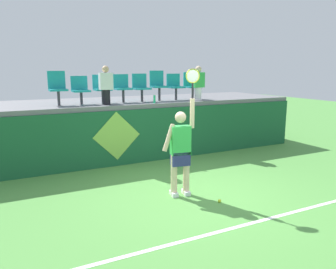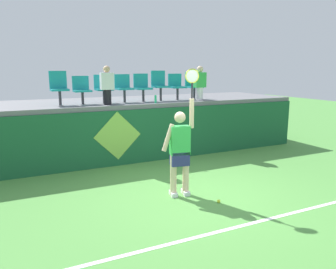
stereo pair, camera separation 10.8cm
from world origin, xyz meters
name	(u,v)px [view 1 (the left image)]	position (x,y,z in m)	size (l,w,h in m)	color
ground_plane	(196,196)	(0.00, 0.00, 0.00)	(40.00, 40.00, 0.00)	#519342
court_back_wall	(142,135)	(0.00, 2.83, 0.73)	(10.46, 0.20, 1.46)	#195633
spectator_platform	(125,102)	(0.00, 4.17, 1.52)	(10.46, 2.78, 0.12)	slate
court_baseline_stripe	(242,226)	(0.00, -1.46, 0.00)	(9.42, 0.08, 0.01)	white
tennis_player	(181,149)	(-0.25, 0.19, 0.96)	(0.75, 0.32, 2.52)	white
tennis_ball	(220,201)	(0.23, -0.50, 0.03)	(0.07, 0.07, 0.07)	#D1E533
water_bottle	(154,99)	(0.43, 2.92, 1.69)	(0.06, 0.06, 0.22)	#26B272
stadium_chair_0	(58,86)	(-2.01, 3.58, 2.07)	(0.44, 0.42, 0.88)	#38383D
stadium_chair_1	(80,89)	(-1.44, 3.57, 2.00)	(0.44, 0.42, 0.75)	#38383D
stadium_chair_2	(102,87)	(-0.86, 3.57, 2.02)	(0.44, 0.42, 0.78)	#38383D
stadium_chair_3	(122,87)	(-0.27, 3.57, 2.03)	(0.44, 0.42, 0.78)	#38383D
stadium_chair_4	(141,86)	(0.29, 3.57, 2.03)	(0.44, 0.42, 0.80)	#38383D
stadium_chair_5	(158,84)	(0.85, 3.57, 2.08)	(0.44, 0.42, 0.88)	#38383D
stadium_chair_6	(175,85)	(1.41, 3.57, 2.03)	(0.44, 0.42, 0.79)	#38383D
stadium_chair_7	(192,84)	(1.99, 3.57, 2.04)	(0.44, 0.42, 0.83)	#38383D
spectator_0	(106,85)	(-0.86, 3.16, 2.10)	(0.34, 0.20, 1.01)	black
spectator_1	(198,83)	(1.99, 3.18, 2.11)	(0.34, 0.20, 1.02)	white
wall_signage_mount	(118,166)	(-0.74, 2.73, 0.00)	(1.27, 0.01, 1.44)	#195633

